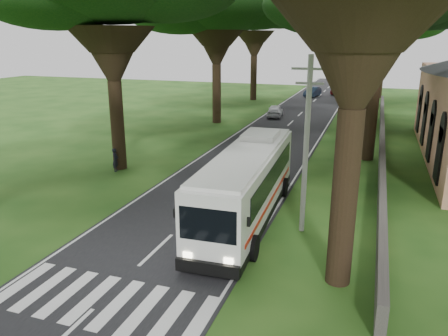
# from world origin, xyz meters

# --- Properties ---
(ground) EXTENTS (140.00, 140.00, 0.00)m
(ground) POSITION_xyz_m (0.00, 0.00, 0.00)
(ground) COLOR #1A4112
(ground) RESTS_ON ground
(road) EXTENTS (8.00, 120.00, 0.04)m
(road) POSITION_xyz_m (0.00, 25.00, 0.01)
(road) COLOR black
(road) RESTS_ON ground
(crosswalk) EXTENTS (8.00, 3.00, 0.01)m
(crosswalk) POSITION_xyz_m (0.00, -2.00, 0.00)
(crosswalk) COLOR silver
(crosswalk) RESTS_ON ground
(property_wall) EXTENTS (0.35, 50.00, 1.20)m
(property_wall) POSITION_xyz_m (9.00, 24.00, 0.60)
(property_wall) COLOR #383533
(property_wall) RESTS_ON ground
(pole_near) EXTENTS (1.60, 0.24, 8.00)m
(pole_near) POSITION_xyz_m (5.50, 6.00, 4.18)
(pole_near) COLOR gray
(pole_near) RESTS_ON ground
(pole_mid) EXTENTS (1.60, 0.24, 8.00)m
(pole_mid) POSITION_xyz_m (5.50, 26.00, 4.18)
(pole_mid) COLOR gray
(pole_mid) RESTS_ON ground
(pole_far) EXTENTS (1.60, 0.24, 8.00)m
(pole_far) POSITION_xyz_m (5.50, 46.00, 4.18)
(pole_far) COLOR gray
(pole_far) RESTS_ON ground
(tree_l_midb) EXTENTS (15.25, 15.25, 15.53)m
(tree_l_midb) POSITION_xyz_m (-7.50, 30.00, 12.18)
(tree_l_midb) COLOR black
(tree_l_midb) RESTS_ON ground
(tree_l_far) EXTENTS (14.35, 14.35, 15.61)m
(tree_l_far) POSITION_xyz_m (-8.50, 48.00, 12.42)
(tree_l_far) COLOR black
(tree_l_far) RESTS_ON ground
(tree_r_midb) EXTENTS (12.91, 12.91, 15.25)m
(tree_r_midb) POSITION_xyz_m (7.50, 38.00, 12.30)
(tree_r_midb) COLOR black
(tree_r_midb) RESTS_ON ground
(tree_r_far) EXTENTS (13.92, 13.92, 13.95)m
(tree_r_far) POSITION_xyz_m (8.50, 56.00, 10.87)
(tree_r_far) COLOR black
(tree_r_far) RESTS_ON ground
(coach_bus) EXTENTS (3.18, 11.99, 3.51)m
(coach_bus) POSITION_xyz_m (2.70, 6.46, 1.89)
(coach_bus) COLOR white
(coach_bus) RESTS_ON ground
(distant_car_a) EXTENTS (2.06, 4.15, 1.36)m
(distant_car_a) POSITION_xyz_m (-2.38, 35.16, 0.71)
(distant_car_a) COLOR silver
(distant_car_a) RESTS_ON road
(distant_car_b) EXTENTS (2.25, 4.51, 1.42)m
(distant_car_b) POSITION_xyz_m (-0.93, 54.22, 0.74)
(distant_car_b) COLOR navy
(distant_car_b) RESTS_ON road
(distant_car_c) EXTENTS (3.44, 5.48, 1.48)m
(distant_car_c) POSITION_xyz_m (2.93, 58.33, 0.77)
(distant_car_c) COLOR maroon
(distant_car_c) RESTS_ON road
(pedestrian) EXTENTS (0.52, 0.65, 1.57)m
(pedestrian) POSITION_xyz_m (-7.90, 11.31, 0.78)
(pedestrian) COLOR black
(pedestrian) RESTS_ON ground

